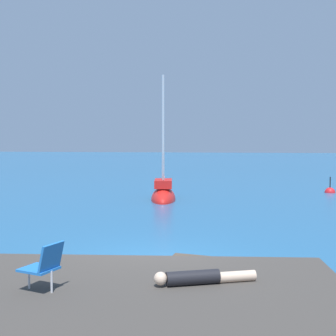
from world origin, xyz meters
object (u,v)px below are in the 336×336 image
at_px(beach_chair, 44,264).
at_px(marker_buoy, 330,192).
at_px(sailboat_near, 163,192).
at_px(person_sunbather, 200,277).

xyz_separation_m(beach_chair, marker_buoy, (8.31, 18.67, -0.95)).
bearing_deg(sailboat_near, person_sunbather, 3.73).
xyz_separation_m(sailboat_near, person_sunbather, (2.65, -14.06, 0.28)).
relative_size(beach_chair, marker_buoy, 0.71).
distance_m(sailboat_near, marker_buoy, 9.38).
relative_size(sailboat_near, person_sunbather, 3.81).
bearing_deg(sailboat_near, marker_buoy, 107.76).
distance_m(beach_chair, marker_buoy, 20.46).
height_order(person_sunbather, beach_chair, beach_chair).
bearing_deg(person_sunbather, beach_chair, 176.02).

